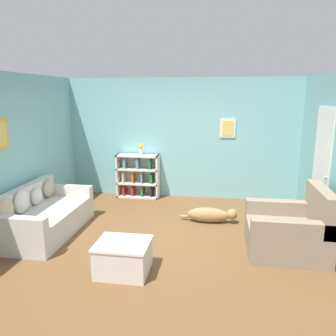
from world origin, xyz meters
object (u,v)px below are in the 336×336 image
object	(u,v)px
recliner_chair	(291,231)
vase	(141,149)
coffee_table	(123,256)
dog	(211,215)
couch	(42,216)
bookshelf	(138,176)

from	to	relation	value
recliner_chair	vase	distance (m)	3.62
coffee_table	dog	distance (m)	2.17
couch	bookshelf	distance (m)	2.44
coffee_table	dog	xyz separation A→B (m)	(1.06, 1.89, -0.08)
recliner_chair	coffee_table	distance (m)	2.42
bookshelf	vase	world-z (taller)	vase
recliner_chair	bookshelf	bearing A→B (deg)	141.29
coffee_table	vase	xyz separation A→B (m)	(-0.52, 3.17, 0.87)
bookshelf	dog	size ratio (longest dim) A/B	0.93
vase	dog	bearing A→B (deg)	-39.06
coffee_table	recliner_chair	bearing A→B (deg)	22.67
couch	coffee_table	world-z (taller)	couch
coffee_table	couch	bearing A→B (deg)	149.00
bookshelf	vase	distance (m)	0.63
coffee_table	vase	bearing A→B (deg)	99.24
couch	bookshelf	world-z (taller)	bookshelf
couch	recliner_chair	xyz separation A→B (m)	(3.90, -0.07, 0.04)
dog	vase	xyz separation A→B (m)	(-1.58, 1.28, 0.96)
bookshelf	recliner_chair	bearing A→B (deg)	-38.71
recliner_chair	vase	size ratio (longest dim) A/B	4.37
couch	dog	size ratio (longest dim) A/B	1.74
couch	coffee_table	xyz separation A→B (m)	(1.67, -1.00, -0.07)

